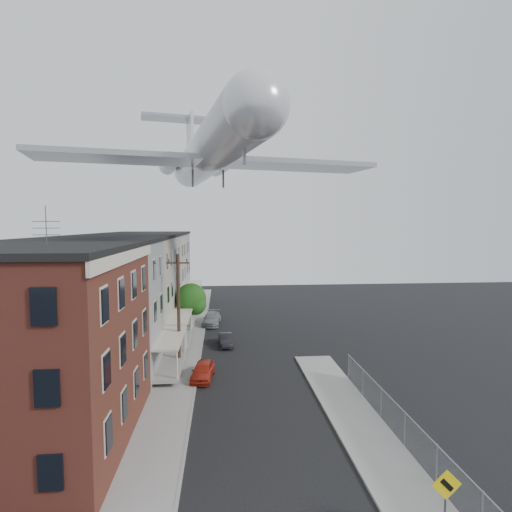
{
  "coord_description": "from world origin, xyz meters",
  "views": [
    {
      "loc": [
        -2.18,
        -13.65,
        11.3
      ],
      "look_at": [
        -0.34,
        7.5,
        9.63
      ],
      "focal_mm": 28.0,
      "sensor_mm": 36.0,
      "label": 1
    }
  ],
  "objects_px": {
    "car_far": "(212,319)",
    "airplane": "(209,152)",
    "utility_pole": "(179,308)",
    "street_tree": "(192,300)",
    "car_near": "(203,371)",
    "warning_sign": "(446,494)",
    "car_mid": "(226,340)"
  },
  "relations": [
    {
      "from": "warning_sign",
      "to": "car_mid",
      "type": "xyz_separation_m",
      "value": [
        -7.42,
        24.07,
        -1.33
      ]
    },
    {
      "from": "street_tree",
      "to": "car_mid",
      "type": "xyz_separation_m",
      "value": [
        3.45,
        -4.88,
        -2.9
      ]
    },
    {
      "from": "street_tree",
      "to": "car_near",
      "type": "xyz_separation_m",
      "value": [
        1.67,
        -12.86,
        -2.83
      ]
    },
    {
      "from": "warning_sign",
      "to": "street_tree",
      "type": "distance_m",
      "value": 30.96
    },
    {
      "from": "street_tree",
      "to": "utility_pole",
      "type": "bearing_deg",
      "value": -91.89
    },
    {
      "from": "warning_sign",
      "to": "airplane",
      "type": "distance_m",
      "value": 29.09
    },
    {
      "from": "utility_pole",
      "to": "car_near",
      "type": "relative_size",
      "value": 2.46
    },
    {
      "from": "car_far",
      "to": "airplane",
      "type": "bearing_deg",
      "value": -84.99
    },
    {
      "from": "car_near",
      "to": "car_far",
      "type": "bearing_deg",
      "value": 95.76
    },
    {
      "from": "utility_pole",
      "to": "car_mid",
      "type": "distance_m",
      "value": 7.53
    },
    {
      "from": "car_near",
      "to": "street_tree",
      "type": "bearing_deg",
      "value": 104.18
    },
    {
      "from": "car_far",
      "to": "airplane",
      "type": "xyz_separation_m",
      "value": [
        0.09,
        -9.28,
        16.93
      ]
    },
    {
      "from": "utility_pole",
      "to": "car_mid",
      "type": "xyz_separation_m",
      "value": [
        3.78,
        5.05,
        -4.12
      ]
    },
    {
      "from": "street_tree",
      "to": "car_mid",
      "type": "distance_m",
      "value": 6.64
    },
    {
      "from": "warning_sign",
      "to": "car_mid",
      "type": "distance_m",
      "value": 25.23
    },
    {
      "from": "utility_pole",
      "to": "car_far",
      "type": "bearing_deg",
      "value": 80.11
    },
    {
      "from": "warning_sign",
      "to": "airplane",
      "type": "bearing_deg",
      "value": 111.13
    },
    {
      "from": "car_near",
      "to": "utility_pole",
      "type": "bearing_deg",
      "value": 131.05
    },
    {
      "from": "street_tree",
      "to": "airplane",
      "type": "distance_m",
      "value": 15.56
    },
    {
      "from": "utility_pole",
      "to": "airplane",
      "type": "distance_m",
      "value": 13.68
    },
    {
      "from": "car_far",
      "to": "car_near",
      "type": "bearing_deg",
      "value": -86.58
    },
    {
      "from": "street_tree",
      "to": "car_far",
      "type": "xyz_separation_m",
      "value": [
        1.95,
        3.16,
        -2.78
      ]
    },
    {
      "from": "warning_sign",
      "to": "street_tree",
      "type": "bearing_deg",
      "value": 110.58
    },
    {
      "from": "car_near",
      "to": "car_mid",
      "type": "bearing_deg",
      "value": 84.22
    },
    {
      "from": "car_far",
      "to": "car_mid",
      "type": "bearing_deg",
      "value": -75.04
    },
    {
      "from": "car_mid",
      "to": "airplane",
      "type": "distance_m",
      "value": 17.15
    },
    {
      "from": "car_near",
      "to": "car_far",
      "type": "distance_m",
      "value": 16.02
    },
    {
      "from": "car_near",
      "to": "airplane",
      "type": "relative_size",
      "value": 0.12
    },
    {
      "from": "warning_sign",
      "to": "car_mid",
      "type": "height_order",
      "value": "warning_sign"
    },
    {
      "from": "car_near",
      "to": "car_far",
      "type": "relative_size",
      "value": 0.79
    },
    {
      "from": "car_mid",
      "to": "street_tree",
      "type": "bearing_deg",
      "value": 120.65
    },
    {
      "from": "warning_sign",
      "to": "airplane",
      "type": "relative_size",
      "value": 0.09
    }
  ]
}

